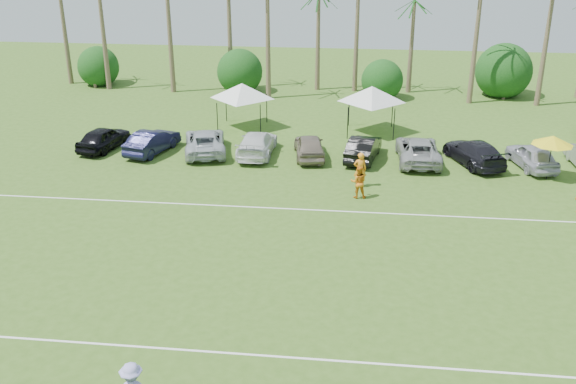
# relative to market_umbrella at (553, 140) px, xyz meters

# --- Properties ---
(field_lines) EXTENTS (80.00, 12.10, 0.01)m
(field_lines) POSITION_rel_market_umbrella_xyz_m (-14.95, -11.80, -2.28)
(field_lines) COLOR white
(field_lines) RESTS_ON ground
(palm_tree_4) EXTENTS (2.40, 2.40, 8.90)m
(palm_tree_4) POSITION_rel_market_umbrella_xyz_m (-18.95, 18.20, 5.19)
(palm_tree_4) COLOR brown
(palm_tree_4) RESTS_ON ground
(palm_tree_8) EXTENTS (2.40, 2.40, 8.90)m
(palm_tree_8) POSITION_rel_market_umbrella_xyz_m (-1.95, 18.20, 5.19)
(palm_tree_8) COLOR brown
(palm_tree_8) RESTS_ON ground
(bush_tree_0) EXTENTS (4.00, 4.00, 4.00)m
(bush_tree_0) POSITION_rel_market_umbrella_xyz_m (-33.95, 19.20, -0.49)
(bush_tree_0) COLOR brown
(bush_tree_0) RESTS_ON ground
(bush_tree_1) EXTENTS (4.00, 4.00, 4.00)m
(bush_tree_1) POSITION_rel_market_umbrella_xyz_m (-20.95, 19.20, -0.49)
(bush_tree_1) COLOR brown
(bush_tree_1) RESTS_ON ground
(bush_tree_2) EXTENTS (4.00, 4.00, 4.00)m
(bush_tree_2) POSITION_rel_market_umbrella_xyz_m (-8.95, 19.20, -0.49)
(bush_tree_2) COLOR brown
(bush_tree_2) RESTS_ON ground
(bush_tree_3) EXTENTS (4.00, 4.00, 4.00)m
(bush_tree_3) POSITION_rel_market_umbrella_xyz_m (1.05, 19.20, -0.49)
(bush_tree_3) COLOR brown
(bush_tree_3) RESTS_ON ground
(sideline_player_a) EXTENTS (0.78, 0.58, 1.95)m
(sideline_player_a) POSITION_rel_market_umbrella_xyz_m (-10.53, -2.34, -1.31)
(sideline_player_a) COLOR orange
(sideline_player_a) RESTS_ON ground
(sideline_player_b) EXTENTS (0.89, 0.71, 1.77)m
(sideline_player_b) POSITION_rel_market_umbrella_xyz_m (-10.59, -3.91, -1.41)
(sideline_player_b) COLOR orange
(sideline_player_b) RESTS_ON ground
(canopy_tent_left) EXTENTS (4.58, 4.58, 3.71)m
(canopy_tent_left) POSITION_rel_market_umbrella_xyz_m (-18.85, 7.81, 0.89)
(canopy_tent_left) COLOR black
(canopy_tent_left) RESTS_ON ground
(canopy_tent_right) EXTENTS (4.69, 4.69, 3.80)m
(canopy_tent_right) POSITION_rel_market_umbrella_xyz_m (-9.91, 7.67, 0.96)
(canopy_tent_right) COLOR black
(canopy_tent_right) RESTS_ON ground
(market_umbrella) EXTENTS (2.29, 2.29, 2.55)m
(market_umbrella) POSITION_rel_market_umbrella_xyz_m (0.00, 0.00, 0.00)
(market_umbrella) COLOR black
(market_umbrella) RESTS_ON ground
(parked_car_0) EXTENTS (2.60, 4.57, 1.46)m
(parked_car_0) POSITION_rel_market_umbrella_xyz_m (-26.84, 2.20, -1.56)
(parked_car_0) COLOR black
(parked_car_0) RESTS_ON ground
(parked_car_1) EXTENTS (2.67, 4.70, 1.46)m
(parked_car_1) POSITION_rel_market_umbrella_xyz_m (-23.55, 1.88, -1.56)
(parked_car_1) COLOR black
(parked_car_1) RESTS_ON ground
(parked_car_2) EXTENTS (3.63, 5.70, 1.46)m
(parked_car_2) POSITION_rel_market_umbrella_xyz_m (-20.25, 2.23, -1.56)
(parked_car_2) COLOR #B1B6BC
(parked_car_2) RESTS_ON ground
(parked_car_3) EXTENTS (2.10, 5.07, 1.46)m
(parked_car_3) POSITION_rel_market_umbrella_xyz_m (-16.96, 2.23, -1.56)
(parked_car_3) COLOR white
(parked_car_3) RESTS_ON ground
(parked_car_4) EXTENTS (2.40, 4.52, 1.46)m
(parked_car_4) POSITION_rel_market_umbrella_xyz_m (-13.66, 2.11, -1.56)
(parked_car_4) COLOR gray
(parked_car_4) RESTS_ON ground
(parked_car_5) EXTENTS (2.36, 4.66, 1.46)m
(parked_car_5) POSITION_rel_market_umbrella_xyz_m (-10.37, 2.11, -1.56)
(parked_car_5) COLOR black
(parked_car_5) RESTS_ON ground
(parked_car_6) EXTENTS (2.57, 5.34, 1.46)m
(parked_car_6) POSITION_rel_market_umbrella_xyz_m (-7.08, 2.09, -1.56)
(parked_car_6) COLOR #9C9C9C
(parked_car_6) RESTS_ON ground
(parked_car_7) EXTENTS (3.70, 5.45, 1.46)m
(parked_car_7) POSITION_rel_market_umbrella_xyz_m (-3.78, 2.06, -1.56)
(parked_car_7) COLOR black
(parked_car_7) RESTS_ON ground
(parked_car_8) EXTENTS (2.65, 4.58, 1.46)m
(parked_car_8) POSITION_rel_market_umbrella_xyz_m (-0.49, 1.81, -1.56)
(parked_car_8) COLOR #B0AEBC
(parked_car_8) RESTS_ON ground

